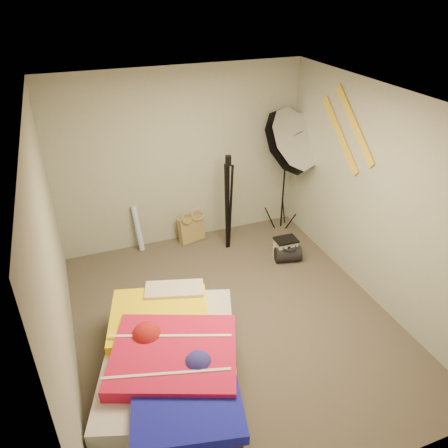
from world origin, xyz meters
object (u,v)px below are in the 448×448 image
camera_tripod (228,197)px  camera_case (285,249)px  tote_bag (191,229)px  photo_umbrella (288,143)px  wrapping_roll (138,229)px  bed (172,359)px  duffel_bag (288,254)px

camera_tripod → camera_case: bearing=-39.9°
tote_bag → photo_umbrella: (1.36, -0.28, 1.25)m
tote_bag → camera_case: tote_bag is taller
wrapping_roll → bed: (-0.16, -2.45, -0.08)m
tote_bag → wrapping_roll: wrapping_roll is taller
wrapping_roll → photo_umbrella: (2.13, -0.32, 1.11)m
duffel_bag → camera_tripod: 1.15m
duffel_bag → photo_umbrella: photo_umbrella is taller
wrapping_roll → duffel_bag: (1.86, -1.03, -0.23)m
camera_case → bed: (-2.02, -1.50, 0.12)m
tote_bag → photo_umbrella: photo_umbrella is taller
camera_tripod → bed: bearing=-124.0°
wrapping_roll → camera_case: size_ratio=2.41×
wrapping_roll → camera_tripod: (1.21, -0.40, 0.47)m
wrapping_roll → photo_umbrella: size_ratio=0.34×
camera_tripod → tote_bag: bearing=140.5°
camera_case → duffel_bag: size_ratio=0.80×
tote_bag → camera_tripod: size_ratio=0.28×
duffel_bag → photo_umbrella: 1.54m
wrapping_roll → camera_tripod: camera_tripod is taller
duffel_bag → bed: size_ratio=0.16×
wrapping_roll → duffel_bag: 2.14m
wrapping_roll → camera_tripod: bearing=-18.4°
wrapping_roll → duffel_bag: wrapping_roll is taller
wrapping_roll → camera_case: 2.10m
camera_case → tote_bag: bearing=141.8°
wrapping_roll → camera_case: wrapping_roll is taller
camera_case → duffel_bag: bearing=-88.2°
wrapping_roll → bed: wrapping_roll is taller
duffel_bag → bed: bearing=-132.0°
photo_umbrella → bed: bearing=-137.2°
tote_bag → wrapping_roll: size_ratio=0.58×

